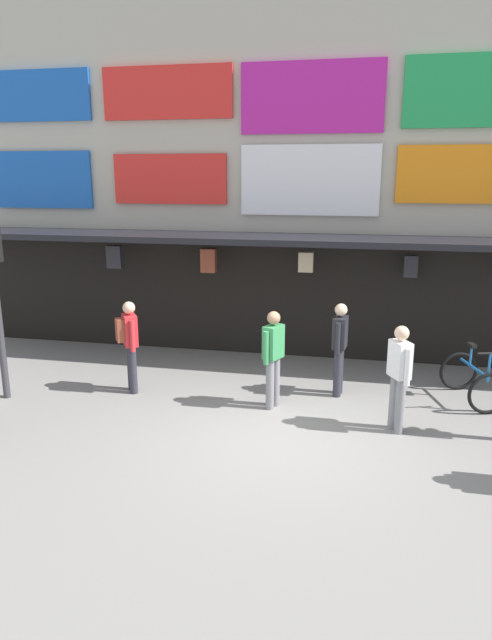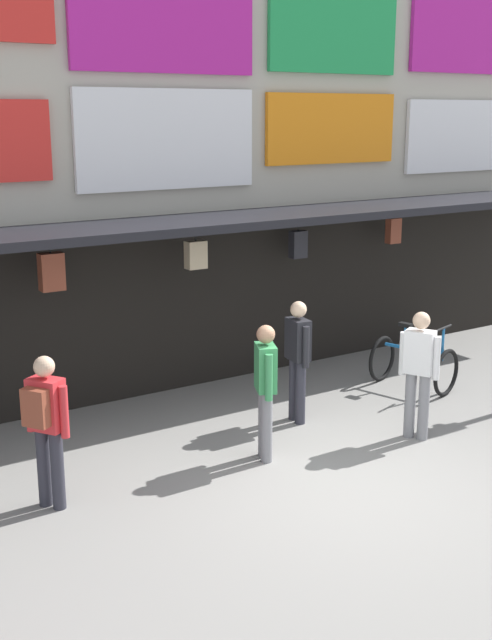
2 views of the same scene
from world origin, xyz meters
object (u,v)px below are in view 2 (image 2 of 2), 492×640
at_px(bicycle_parked, 413,363).
at_px(pedestrian_in_black, 419,368).
at_px(pedestrian_in_blue, 265,385).
at_px(pedestrian_in_green, 46,421).
at_px(pedestrian_in_yellow, 298,355).

relative_size(bicycle_parked, pedestrian_in_black, 0.78).
relative_size(pedestrian_in_blue, pedestrian_in_green, 1.00).
bearing_deg(pedestrian_in_blue, pedestrian_in_yellow, 36.80).
distance_m(pedestrian_in_green, pedestrian_in_black, 4.69).
xyz_separation_m(pedestrian_in_yellow, pedestrian_in_black, (0.94, -1.31, 0.00)).
relative_size(pedestrian_in_yellow, pedestrian_in_green, 1.00).
height_order(pedestrian_in_blue, pedestrian_in_yellow, same).
bearing_deg(pedestrian_in_green, pedestrian_in_blue, -4.04).
height_order(pedestrian_in_green, pedestrian_in_black, same).
xyz_separation_m(pedestrian_in_yellow, pedestrian_in_green, (-3.69, -0.61, 0.04)).
bearing_deg(bicycle_parked, pedestrian_in_yellow, -176.25).
height_order(pedestrian_in_blue, pedestrian_in_black, same).
bearing_deg(pedestrian_in_yellow, pedestrian_in_black, -54.22).
bearing_deg(bicycle_parked, pedestrian_in_green, -172.80).
bearing_deg(pedestrian_in_yellow, pedestrian_in_green, -170.66).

